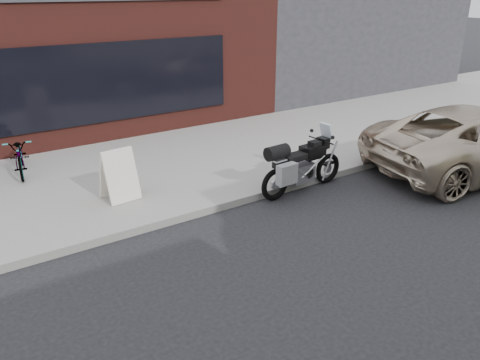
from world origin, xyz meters
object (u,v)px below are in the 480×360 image
object	(u,v)px
minivan	(480,140)
sandwich_sign	(119,174)
motorcycle	(299,166)
bicycle_front	(20,155)

from	to	relation	value
minivan	sandwich_sign	bearing A→B (deg)	80.91
motorcycle	minivan	xyz separation A→B (m)	(4.29, -1.27, 0.15)
bicycle_front	minivan	bearing A→B (deg)	-21.69
motorcycle	sandwich_sign	size ratio (longest dim) A/B	2.18
motorcycle	minivan	distance (m)	4.48
motorcycle	sandwich_sign	xyz separation A→B (m)	(-3.27, 1.45, 0.06)
minivan	bicycle_front	bearing A→B (deg)	70.48
bicycle_front	motorcycle	bearing A→B (deg)	-31.81
minivan	motorcycle	bearing A→B (deg)	84.25
minivan	bicycle_front	xyz separation A→B (m)	(-8.90, 5.19, -0.17)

